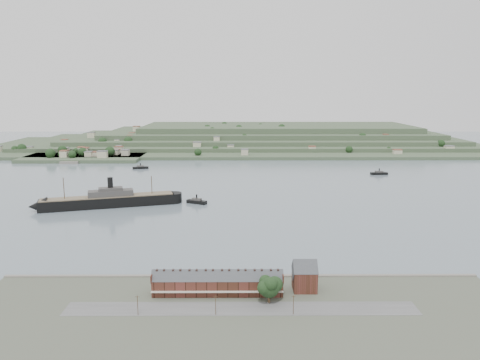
{
  "coord_description": "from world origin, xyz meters",
  "views": [
    {
      "loc": [
        -1.4,
        -354.5,
        87.37
      ],
      "look_at": [
        0.45,
        30.0,
        13.26
      ],
      "focal_mm": 35.0,
      "sensor_mm": 36.0,
      "label": 1
    }
  ],
  "objects_px": {
    "terrace_row": "(218,283)",
    "tugboat": "(197,201)",
    "gabled_building": "(305,276)",
    "steamship": "(105,201)",
    "fig_tree": "(270,286)"
  },
  "relations": [
    {
      "from": "tugboat",
      "to": "gabled_building",
      "type": "bearing_deg",
      "value": -69.73
    },
    {
      "from": "terrace_row",
      "to": "steamship",
      "type": "height_order",
      "value": "steamship"
    },
    {
      "from": "terrace_row",
      "to": "tugboat",
      "type": "height_order",
      "value": "terrace_row"
    },
    {
      "from": "gabled_building",
      "to": "tugboat",
      "type": "bearing_deg",
      "value": 110.27
    },
    {
      "from": "steamship",
      "to": "fig_tree",
      "type": "bearing_deg",
      "value": -55.77
    },
    {
      "from": "terrace_row",
      "to": "gabled_building",
      "type": "height_order",
      "value": "gabled_building"
    },
    {
      "from": "terrace_row",
      "to": "fig_tree",
      "type": "height_order",
      "value": "fig_tree"
    },
    {
      "from": "steamship",
      "to": "fig_tree",
      "type": "distance_m",
      "value": 202.95
    },
    {
      "from": "gabled_building",
      "to": "terrace_row",
      "type": "bearing_deg",
      "value": -173.88
    },
    {
      "from": "fig_tree",
      "to": "steamship",
      "type": "bearing_deg",
      "value": 124.23
    },
    {
      "from": "terrace_row",
      "to": "fig_tree",
      "type": "bearing_deg",
      "value": -22.33
    },
    {
      "from": "steamship",
      "to": "fig_tree",
      "type": "height_order",
      "value": "steamship"
    },
    {
      "from": "gabled_building",
      "to": "steamship",
      "type": "distance_m",
      "value": 202.3
    },
    {
      "from": "gabled_building",
      "to": "fig_tree",
      "type": "relative_size",
      "value": 1.2
    },
    {
      "from": "terrace_row",
      "to": "tugboat",
      "type": "relative_size",
      "value": 3.33
    }
  ]
}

